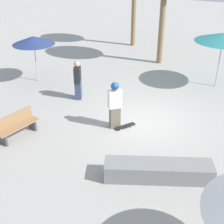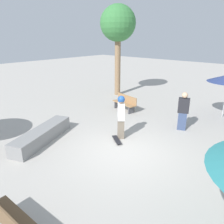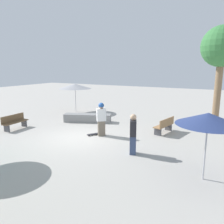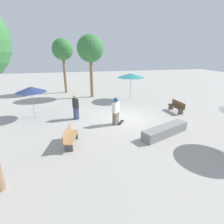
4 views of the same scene
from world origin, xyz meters
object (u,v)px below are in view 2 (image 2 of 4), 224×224
(bench_near, at_px, (125,103))
(palm_tree_right, at_px, (118,25))
(skater_main, at_px, (121,116))
(concrete_ledge, at_px, (42,135))
(skateboard, at_px, (117,140))
(bystander_watching, at_px, (183,111))
(bench_far, at_px, (11,220))

(bench_near, distance_m, palm_tree_right, 5.48)
(skater_main, xyz_separation_m, concrete_ledge, (-2.35, 2.11, -0.70))
(concrete_ledge, xyz_separation_m, palm_tree_right, (7.59, 2.51, 4.37))
(skateboard, relative_size, concrete_ledge, 0.25)
(concrete_ledge, height_order, palm_tree_right, palm_tree_right)
(palm_tree_right, bearing_deg, concrete_ledge, -161.70)
(concrete_ledge, height_order, bench_near, bench_near)
(skateboard, distance_m, bench_near, 3.90)
(skater_main, xyz_separation_m, palm_tree_right, (5.24, 4.62, 3.67))
(skater_main, height_order, skateboard, skater_main)
(concrete_ledge, height_order, bystander_watching, bystander_watching)
(skateboard, bearing_deg, bench_far, -41.56)
(palm_tree_right, bearing_deg, skater_main, -138.57)
(skateboard, relative_size, bystander_watching, 0.45)
(bench_near, height_order, bystander_watching, bystander_watching)
(bench_near, bearing_deg, bench_far, 125.50)
(bench_far, xyz_separation_m, bystander_watching, (7.62, -0.19, 0.43))
(skateboard, bearing_deg, bench_near, 157.80)
(skater_main, height_order, palm_tree_right, palm_tree_right)
(skater_main, xyz_separation_m, bystander_watching, (2.45, -1.52, -0.11))
(skateboard, distance_m, concrete_ledge, 2.97)
(skater_main, distance_m, bystander_watching, 2.89)
(concrete_ledge, bearing_deg, bench_far, -129.33)
(concrete_ledge, xyz_separation_m, bystander_watching, (4.80, -3.64, 0.59))
(concrete_ledge, distance_m, palm_tree_right, 9.11)
(concrete_ledge, distance_m, bystander_watching, 6.05)
(concrete_ledge, height_order, bench_far, bench_far)
(skateboard, height_order, bench_near, bench_near)
(concrete_ledge, xyz_separation_m, bench_near, (5.20, -0.07, 0.16))
(bench_near, bearing_deg, bystander_watching, -173.70)
(skater_main, relative_size, concrete_ledge, 0.57)
(palm_tree_right, xyz_separation_m, bystander_watching, (-2.79, -6.15, -3.78))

